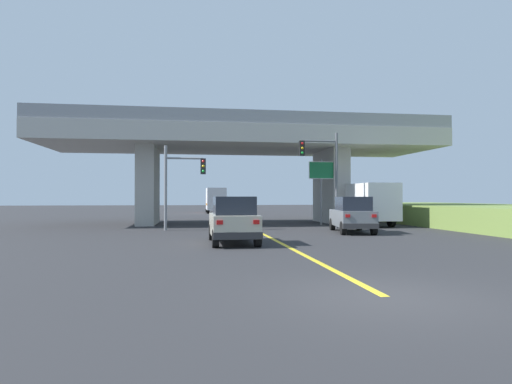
% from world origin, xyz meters
% --- Properties ---
extents(ground, '(160.00, 160.00, 0.00)m').
position_xyz_m(ground, '(0.00, 25.22, 0.00)').
color(ground, '#2B2B2D').
extents(overpass_bridge, '(29.01, 9.34, 7.84)m').
position_xyz_m(overpass_bridge, '(0.00, 25.22, 5.69)').
color(overpass_bridge, '#B7B5AD').
rests_on(overpass_bridge, ground).
extents(lane_divider_stripe, '(0.20, 22.70, 0.01)m').
position_xyz_m(lane_divider_stripe, '(0.00, 11.35, 0.00)').
color(lane_divider_stripe, yellow).
rests_on(lane_divider_stripe, ground).
extents(suv_lead, '(1.94, 4.29, 2.02)m').
position_xyz_m(suv_lead, '(-2.06, 10.56, 1.01)').
color(suv_lead, '#B7B29E').
rests_on(suv_lead, ground).
extents(suv_crossing, '(2.50, 4.78, 2.02)m').
position_xyz_m(suv_crossing, '(5.14, 15.47, 1.01)').
color(suv_crossing, slate).
rests_on(suv_crossing, ground).
extents(box_truck, '(2.33, 7.15, 2.93)m').
position_xyz_m(box_truck, '(8.41, 21.55, 1.56)').
color(box_truck, red).
rests_on(box_truck, ground).
extents(traffic_signal_nearside, '(2.54, 0.36, 6.13)m').
position_xyz_m(traffic_signal_nearside, '(4.62, 18.86, 3.90)').
color(traffic_signal_nearside, '#56595E').
rests_on(traffic_signal_nearside, ground).
extents(traffic_signal_farside, '(2.50, 0.36, 5.12)m').
position_xyz_m(traffic_signal_farside, '(-4.55, 18.68, 3.18)').
color(traffic_signal_farside, slate).
rests_on(traffic_signal_farside, ground).
extents(highway_sign, '(1.87, 0.17, 4.75)m').
position_xyz_m(highway_sign, '(5.50, 22.60, 3.54)').
color(highway_sign, slate).
rests_on(highway_sign, ground).
extents(semi_truck_distant, '(2.33, 7.29, 3.15)m').
position_xyz_m(semi_truck_distant, '(-0.82, 47.74, 1.65)').
color(semi_truck_distant, red).
rests_on(semi_truck_distant, ground).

